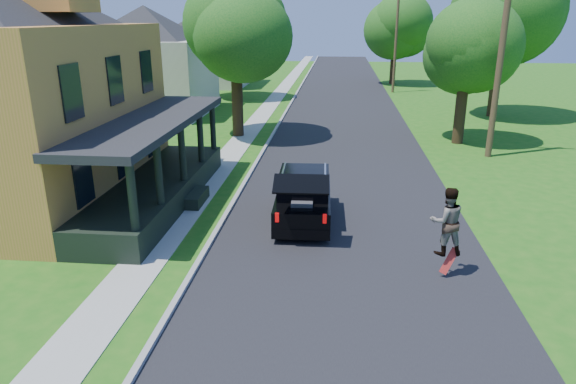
# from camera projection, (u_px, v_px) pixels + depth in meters

# --- Properties ---
(ground) EXTENTS (140.00, 140.00, 0.00)m
(ground) POSITION_uv_depth(u_px,v_px,m) (347.00, 295.00, 12.55)
(ground) COLOR #1B5F13
(ground) RESTS_ON ground
(street) EXTENTS (8.00, 120.00, 0.02)m
(street) POSITION_uv_depth(u_px,v_px,m) (343.00, 128.00, 31.38)
(street) COLOR black
(street) RESTS_ON ground
(curb) EXTENTS (0.15, 120.00, 0.12)m
(curb) POSITION_uv_depth(u_px,v_px,m) (278.00, 127.00, 31.75)
(curb) COLOR gray
(curb) RESTS_ON ground
(sidewalk) EXTENTS (1.30, 120.00, 0.03)m
(sidewalk) POSITION_uv_depth(u_px,v_px,m) (253.00, 126.00, 31.90)
(sidewalk) COLOR #9C9B93
(sidewalk) RESTS_ON ground
(front_walk) EXTENTS (6.50, 1.20, 0.03)m
(front_walk) POSITION_uv_depth(u_px,v_px,m) (89.00, 200.00, 19.07)
(front_walk) COLOR #9C9B93
(front_walk) RESTS_ON ground
(neighbor_house_mid) EXTENTS (12.78, 12.78, 8.30)m
(neighbor_house_mid) POSITION_uv_depth(u_px,v_px,m) (147.00, 52.00, 35.04)
(neighbor_house_mid) COLOR beige
(neighbor_house_mid) RESTS_ON ground
(neighbor_house_far) EXTENTS (12.78, 12.78, 8.30)m
(neighbor_house_far) POSITION_uv_depth(u_px,v_px,m) (205.00, 41.00, 50.10)
(neighbor_house_far) COLOR beige
(neighbor_house_far) RESTS_ON ground
(black_suv) EXTENTS (1.86, 4.57, 2.11)m
(black_suv) POSITION_uv_depth(u_px,v_px,m) (304.00, 198.00, 16.91)
(black_suv) COLOR black
(black_suv) RESTS_ON ground
(skateboarder) EXTENTS (0.98, 0.82, 1.81)m
(skateboarder) POSITION_uv_depth(u_px,v_px,m) (447.00, 221.00, 13.08)
(skateboarder) COLOR black
(skateboarder) RESTS_ON ground
(skateboard) EXTENTS (0.50, 0.25, 0.72)m
(skateboard) POSITION_uv_depth(u_px,v_px,m) (449.00, 262.00, 13.29)
(skateboard) COLOR #9E130D
(skateboard) RESTS_ON ground
(tree_left_mid) EXTENTS (6.60, 6.27, 9.20)m
(tree_left_mid) POSITION_uv_depth(u_px,v_px,m) (234.00, 24.00, 27.44)
(tree_left_mid) COLOR black
(tree_left_mid) RESTS_ON ground
(tree_left_far) EXTENTS (7.14, 6.97, 8.86)m
(tree_left_far) POSITION_uv_depth(u_px,v_px,m) (234.00, 28.00, 41.22)
(tree_left_far) COLOR black
(tree_left_far) RESTS_ON ground
(tree_right_near) EXTENTS (5.68, 5.72, 7.80)m
(tree_right_near) POSITION_uv_depth(u_px,v_px,m) (467.00, 46.00, 26.11)
(tree_right_near) COLOR black
(tree_right_near) RESTS_ON ground
(tree_right_mid) EXTENTS (8.69, 8.47, 10.99)m
(tree_right_mid) POSITION_uv_depth(u_px,v_px,m) (504.00, 4.00, 32.95)
(tree_right_mid) COLOR black
(tree_right_mid) RESTS_ON ground
(tree_right_far) EXTENTS (6.44, 6.45, 9.08)m
(tree_right_far) POSITION_uv_depth(u_px,v_px,m) (395.00, 23.00, 50.19)
(tree_right_far) COLOR black
(tree_right_far) RESTS_ON ground
(utility_pole_near) EXTENTS (1.84, 0.31, 11.23)m
(utility_pole_near) POSITION_uv_depth(u_px,v_px,m) (504.00, 33.00, 23.16)
(utility_pole_near) COLOR #483721
(utility_pole_near) RESTS_ON ground
(utility_pole_far) EXTENTS (1.38, 0.53, 9.09)m
(utility_pole_far) POSITION_uv_depth(u_px,v_px,m) (396.00, 38.00, 44.80)
(utility_pole_far) COLOR #483721
(utility_pole_far) RESTS_ON ground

